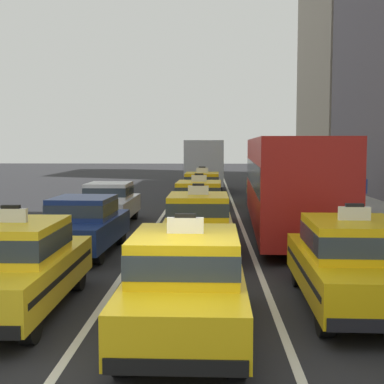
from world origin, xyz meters
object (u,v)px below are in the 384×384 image
Objects in this scene: taxi_center_fourth at (202,189)px; taxi_right_third at (266,186)px; sedan_left_second at (84,223)px; sedan_left_third at (110,202)px; taxi_center_nearest at (186,282)px; taxi_center_second at (198,222)px; taxi_left_nearest at (14,265)px; taxi_center_third at (199,202)px; pedestrian_near_crosswalk at (358,185)px; taxi_right_nearest at (352,262)px; bus_right_second at (289,179)px; pedestrian_by_storefront at (362,193)px; box_truck_center_fifth at (205,164)px.

taxi_right_third is at bearing 30.34° from taxi_center_fourth.
sedan_left_second and sedan_left_third have the same top height.
taxi_center_nearest and taxi_center_second have the same top height.
taxi_center_second is (3.16, 5.41, 0.00)m from taxi_left_nearest.
taxi_center_fourth is (3.09, 16.95, 0.00)m from taxi_left_nearest.
sedan_left_second is at bearing -120.55° from taxi_center_third.
taxi_right_nearest is at bearing -105.30° from pedestrian_near_crosswalk.
taxi_center_third is at bearing 106.44° from taxi_right_nearest.
bus_right_second is at bearing -117.74° from pedestrian_near_crosswalk.
taxi_center_nearest is (3.10, -1.08, 0.00)m from taxi_left_nearest.
taxi_center_fourth is at bearing 154.44° from pedestrian_by_storefront.
sedan_left_third is 3.43m from taxi_center_third.
bus_right_second is at bearing -79.30° from box_truck_center_fifth.
taxi_center_third is 1.00× the size of taxi_right_nearest.
taxi_right_third is (3.30, 1.93, 0.00)m from taxi_center_fourth.
bus_right_second is at bearing 32.52° from sedan_left_second.
sedan_left_third is 0.94× the size of taxi_right_nearest.
sedan_left_second is (-0.02, 5.40, -0.03)m from taxi_left_nearest.
pedestrian_near_crosswalk is at bearing 59.32° from taxi_left_nearest.
taxi_center_second is at bearing 120.53° from taxi_right_nearest.
sedan_left_second is at bearing -179.93° from taxi_center_second.
taxi_right_third reaches higher than sedan_left_second.
taxi_center_nearest is at bearing -99.35° from taxi_right_third.
pedestrian_near_crosswalk reaches higher than sedan_left_second.
taxi_center_second is 0.99× the size of taxi_right_nearest.
sedan_left_third is 0.94× the size of taxi_center_fourth.
bus_right_second is (3.07, 10.43, 0.94)m from taxi_center_nearest.
taxi_right_third is 6.25m from pedestrian_by_storefront.
pedestrian_near_crosswalk is 0.98× the size of pedestrian_by_storefront.
bus_right_second is (3.10, -1.28, 0.94)m from taxi_center_third.
taxi_left_nearest is at bearing 160.72° from taxi_center_nearest.
box_truck_center_fifth is (0.10, 14.63, 0.90)m from taxi_center_third.
taxi_left_nearest is at bearing -108.69° from taxi_right_third.
pedestrian_by_storefront is at bearing 54.19° from taxi_left_nearest.
taxi_center_third is 10.60m from taxi_right_nearest.
taxi_center_second reaches higher than pedestrian_by_storefront.
bus_right_second is at bearing 73.61° from taxi_center_nearest.
pedestrian_near_crosswalk is at bearing 33.62° from sedan_left_third.
taxi_center_third is at bearing -135.05° from pedestrian_near_crosswalk.
taxi_right_third is (3.23, 13.47, 0.00)m from taxi_center_second.
sedan_left_second is at bearing -86.71° from sedan_left_third.
box_truck_center_fifth is at bearing 89.86° from taxi_center_nearest.
taxi_right_third is at bearing 76.51° from taxi_center_second.
pedestrian_by_storefront is at bearing 73.91° from taxi_right_nearest.
box_truck_center_fifth is at bearing 116.81° from taxi_right_third.
sedan_left_third is 6.79m from bus_right_second.
taxi_center_second is 0.99× the size of taxi_center_third.
taxi_center_fourth is (3.10, 11.54, 0.03)m from sedan_left_second.
taxi_right_third is at bearing 176.14° from pedestrian_near_crosswalk.
bus_right_second reaches higher than taxi_right_nearest.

